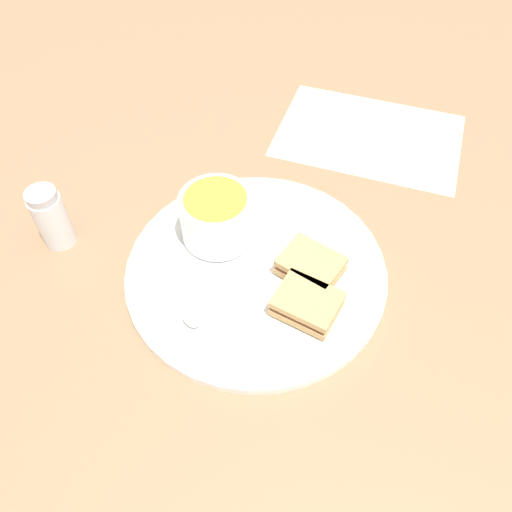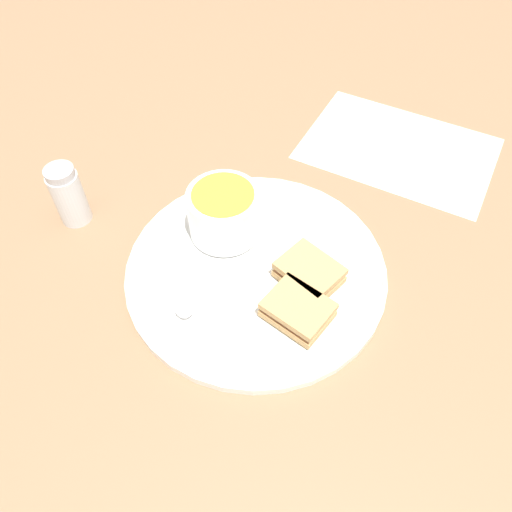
% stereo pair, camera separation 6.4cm
% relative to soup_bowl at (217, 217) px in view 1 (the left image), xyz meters
% --- Properties ---
extents(ground_plane, '(2.40, 2.40, 0.00)m').
position_rel_soup_bowl_xyz_m(ground_plane, '(-0.05, -0.05, -0.05)').
color(ground_plane, '#8E6B4C').
extents(plate, '(0.34, 0.34, 0.02)m').
position_rel_soup_bowl_xyz_m(plate, '(-0.05, -0.05, -0.04)').
color(plate, white).
rests_on(plate, ground_plane).
extents(soup_bowl, '(0.10, 0.10, 0.07)m').
position_rel_soup_bowl_xyz_m(soup_bowl, '(0.00, 0.00, 0.00)').
color(soup_bowl, white).
rests_on(soup_bowl, plate).
extents(spoon, '(0.10, 0.07, 0.01)m').
position_rel_soup_bowl_xyz_m(spoon, '(-0.13, 0.02, -0.03)').
color(spoon, silver).
rests_on(spoon, plate).
extents(sandwich_half_near, '(0.09, 0.09, 0.03)m').
position_rel_soup_bowl_xyz_m(sandwich_half_near, '(-0.12, -0.12, -0.02)').
color(sandwich_half_near, tan).
rests_on(sandwich_half_near, plate).
extents(sandwich_half_far, '(0.09, 0.10, 0.03)m').
position_rel_soup_bowl_xyz_m(sandwich_half_far, '(-0.06, -0.13, -0.02)').
color(sandwich_half_far, tan).
rests_on(sandwich_half_far, plate).
extents(salt_shaker, '(0.04, 0.04, 0.09)m').
position_rel_soup_bowl_xyz_m(salt_shaker, '(-0.01, 0.22, -0.01)').
color(salt_shaker, silver).
rests_on(salt_shaker, ground_plane).
extents(menu_sheet, '(0.29, 0.35, 0.00)m').
position_rel_soup_bowl_xyz_m(menu_sheet, '(0.25, -0.23, -0.05)').
color(menu_sheet, white).
rests_on(menu_sheet, ground_plane).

